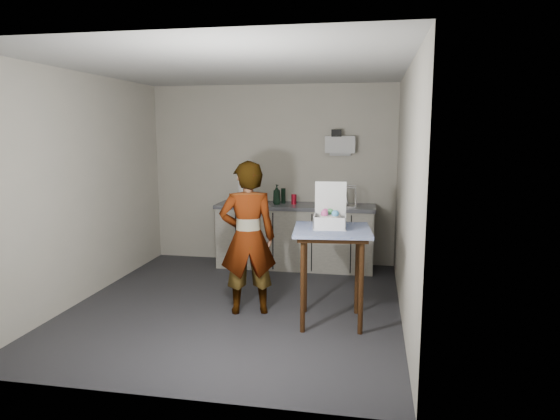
% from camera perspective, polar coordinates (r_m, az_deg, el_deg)
% --- Properties ---
extents(ground, '(4.00, 4.00, 0.00)m').
position_cam_1_polar(ground, '(5.74, -4.93, -10.78)').
color(ground, '#29282E').
rests_on(ground, ground).
extents(wall_back, '(3.60, 0.02, 2.60)m').
position_cam_1_polar(wall_back, '(7.36, -0.94, 4.05)').
color(wall_back, beige).
rests_on(wall_back, ground).
extents(wall_right, '(0.02, 4.00, 2.60)m').
position_cam_1_polar(wall_right, '(5.25, 14.07, 1.73)').
color(wall_right, beige).
rests_on(wall_right, ground).
extents(wall_left, '(0.02, 4.00, 2.60)m').
position_cam_1_polar(wall_left, '(6.17, -21.36, 2.44)').
color(wall_left, beige).
rests_on(wall_left, ground).
extents(ceiling, '(3.60, 4.00, 0.01)m').
position_cam_1_polar(ceiling, '(5.44, -5.31, 15.89)').
color(ceiling, silver).
rests_on(ceiling, wall_back).
extents(kitchen_counter, '(2.24, 0.62, 0.91)m').
position_cam_1_polar(kitchen_counter, '(7.14, 1.77, -3.20)').
color(kitchen_counter, black).
rests_on(kitchen_counter, ground).
extents(wall_shelf, '(0.42, 0.18, 0.37)m').
position_cam_1_polar(wall_shelf, '(7.14, 6.89, 7.42)').
color(wall_shelf, white).
rests_on(wall_shelf, ground).
extents(side_table, '(0.83, 0.83, 0.98)m').
position_cam_1_polar(side_table, '(5.03, 5.96, -3.53)').
color(side_table, '#3D1C0D').
rests_on(side_table, ground).
extents(standing_man, '(0.69, 0.55, 1.64)m').
position_cam_1_polar(standing_man, '(5.30, -3.70, -3.21)').
color(standing_man, '#B2A593').
rests_on(standing_man, ground).
extents(soap_bottle, '(0.15, 0.15, 0.28)m').
position_cam_1_polar(soap_bottle, '(7.04, -0.38, 1.78)').
color(soap_bottle, black).
rests_on(soap_bottle, kitchen_counter).
extents(soda_can, '(0.07, 0.07, 0.14)m').
position_cam_1_polar(soda_can, '(7.09, 1.59, 1.24)').
color(soda_can, red).
rests_on(soda_can, kitchen_counter).
extents(dark_bottle, '(0.06, 0.06, 0.22)m').
position_cam_1_polar(dark_bottle, '(7.14, 0.39, 1.63)').
color(dark_bottle, black).
rests_on(dark_bottle, kitchen_counter).
extents(paper_towel, '(0.18, 0.18, 0.32)m').
position_cam_1_polar(paper_towel, '(7.13, -4.34, 1.94)').
color(paper_towel, black).
rests_on(paper_towel, kitchen_counter).
extents(dish_rack, '(0.40, 0.30, 0.28)m').
position_cam_1_polar(dish_rack, '(6.94, 7.04, 0.96)').
color(dish_rack, silver).
rests_on(dish_rack, kitchen_counter).
extents(bakery_box, '(0.34, 0.35, 0.45)m').
position_cam_1_polar(bakery_box, '(5.04, 5.71, -0.87)').
color(bakery_box, white).
rests_on(bakery_box, side_table).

